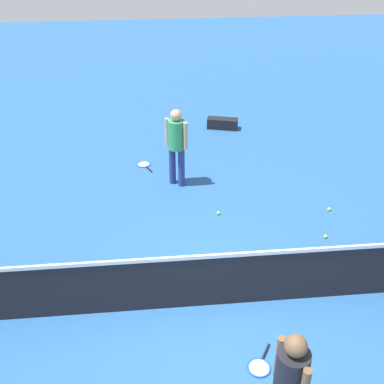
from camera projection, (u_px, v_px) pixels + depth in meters
name	position (u px, v px, depth m)	size (l,w,h in m)	color
ground_plane	(213.00, 304.00, 7.30)	(40.00, 40.00, 0.00)	#265693
court_net	(214.00, 279.00, 7.04)	(10.09, 0.09, 1.07)	#4C4C51
player_near_side	(176.00, 141.00, 9.83)	(0.48, 0.47, 1.70)	navy
player_far_side	(290.00, 384.00, 4.95)	(0.43, 0.52, 1.70)	#595960
tennis_racket_near_player	(144.00, 165.00, 11.07)	(0.42, 0.60, 0.03)	blue
tennis_racket_far_player	(260.00, 366.00, 6.33)	(0.45, 0.59, 0.03)	blue
tennis_ball_near_player	(329.00, 209.00, 9.46)	(0.07, 0.07, 0.07)	#C6E033
tennis_ball_by_net	(218.00, 213.00, 9.34)	(0.07, 0.07, 0.07)	#C6E033
tennis_ball_midcourt	(325.00, 236.00, 8.71)	(0.07, 0.07, 0.07)	#C6E033
tennis_ball_baseline	(49.00, 265.00, 8.02)	(0.07, 0.07, 0.07)	#C6E033
equipment_bag	(221.00, 123.00, 12.77)	(0.85, 0.48, 0.28)	black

